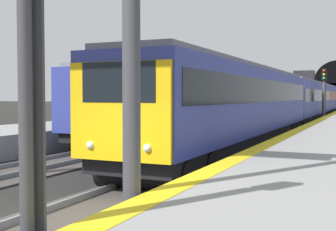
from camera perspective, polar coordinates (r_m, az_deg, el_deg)
The scene contains 8 objects.
ground_plane at distance 9.18m, azimuth -12.59°, elevation -13.22°, with size 320.00×320.00×0.00m, color black.
platform_right at distance 7.36m, azimuth 18.25°, elevation -13.29°, with size 112.00×4.83×0.98m, color gray.
platform_right_edge_strip at distance 7.77m, azimuth 2.03°, elevation -8.59°, with size 112.00×0.50×0.01m, color yellow.
track_main_line at distance 9.17m, azimuth -12.59°, elevation -12.96°, with size 160.00×2.60×0.21m.
train_main_approaching at distance 51.24m, azimuth 18.43°, elevation 2.02°, with size 84.66×2.91×4.70m.
train_adjacent_platform at distance 36.97m, azimuth 8.08°, elevation 2.07°, with size 41.49×3.47×4.79m.
railway_signal_near at distance 5.22m, azimuth -17.69°, elevation 10.30°, with size 0.39×0.38×5.48m.
railway_signal_mid at distance 38.50m, azimuth 19.27°, elevation 2.95°, with size 0.39×0.38×4.73m.
Camera 1 is at (-7.05, -5.34, 2.48)m, focal length 47.76 mm.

